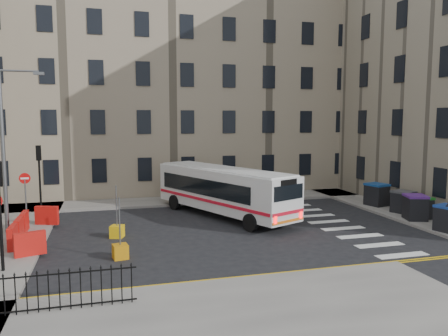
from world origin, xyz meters
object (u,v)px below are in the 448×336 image
bus (223,189)px  wheelie_bin_c (421,207)px  wheelie_bin_d (403,202)px  streetlamp (3,149)px  wheelie_bin_b (415,207)px  wheelie_bin_e (377,194)px  bollard_yellow (117,231)px  bollard_chevron (120,252)px

bus → wheelie_bin_c: bearing=-44.9°
wheelie_bin_d → bus: bearing=144.9°
streetlamp → bus: size_ratio=0.78×
wheelie_bin_b → wheelie_bin_e: 4.14m
wheelie_bin_c → bollard_yellow: wheelie_bin_c is taller
wheelie_bin_c → wheelie_bin_e: size_ratio=0.80×
streetlamp → bollard_yellow: 6.90m
wheelie_bin_e → bollard_yellow: bearing=175.8°
wheelie_bin_e → bollard_chevron: bearing=-173.4°
streetlamp → bus: streetlamp is taller
bollard_yellow → bollard_chevron: bearing=-89.5°
streetlamp → bus: (11.57, 1.34, -2.69)m
wheelie_bin_b → bus: bearing=175.5°
streetlamp → wheelie_bin_d: bearing=-3.2°
bus → bollard_yellow: bus is taller
bus → wheelie_bin_d: size_ratio=6.95×
bus → wheelie_bin_c: size_ratio=8.47×
wheelie_bin_e → bollard_yellow: size_ratio=2.59×
streetlamp → wheelie_bin_b: bearing=-7.8°
bus → wheelie_bin_e: bus is taller
wheelie_bin_b → wheelie_bin_e: size_ratio=1.01×
wheelie_bin_d → wheelie_bin_e: 2.41m
bollard_yellow → wheelie_bin_c: bearing=-3.1°
wheelie_bin_b → wheelie_bin_d: bearing=91.6°
wheelie_bin_d → bollard_yellow: 16.94m
bus → wheelie_bin_d: bearing=-37.6°
wheelie_bin_d → bollard_chevron: bearing=171.9°
streetlamp → bollard_chevron: 8.49m
bus → wheelie_bin_e: bearing=-25.0°
wheelie_bin_e → streetlamp: bearing=168.6°
wheelie_bin_e → bollard_chevron: wheelie_bin_e is taller
wheelie_bin_c → bollard_yellow: 17.01m
bus → wheelie_bin_c: bus is taller
wheelie_bin_d → bollard_chevron: (-16.89, -4.00, -0.52)m
wheelie_bin_d → bollard_yellow: (-16.92, -0.59, -0.52)m
wheelie_bin_b → wheelie_bin_e: (0.34, 4.12, 0.02)m
bus → bollard_chevron: bearing=-157.5°
wheelie_bin_d → wheelie_bin_e: size_ratio=0.97×
bollard_chevron → bollard_yellow: bearing=90.5°
wheelie_bin_d → bollard_chevron: 17.36m
wheelie_bin_c → streetlamp: bearing=176.9°
bus → streetlamp: bearing=162.6°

